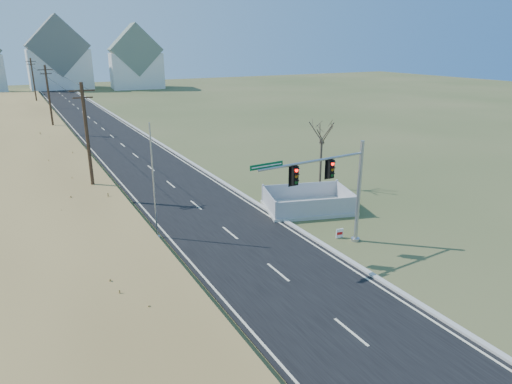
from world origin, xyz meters
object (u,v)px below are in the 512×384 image
(fence_enclosure, at_px, (308,206))
(traffic_signal_mast, at_px, (337,184))
(open_sign, at_px, (340,233))
(bare_tree, at_px, (322,131))
(flagpole, at_px, (154,194))

(fence_enclosure, bearing_deg, traffic_signal_mast, -95.16)
(open_sign, xyz_separation_m, bare_tree, (5.06, 9.08, 4.57))
(traffic_signal_mast, height_order, open_sign, traffic_signal_mast)
(flagpole, relative_size, bare_tree, 1.20)
(fence_enclosure, relative_size, bare_tree, 1.18)
(fence_enclosure, height_order, bare_tree, bare_tree)
(bare_tree, bearing_deg, fence_enclosure, -134.93)
(traffic_signal_mast, xyz_separation_m, fence_enclosure, (2.42, 6.14, -3.68))
(open_sign, xyz_separation_m, flagpole, (-10.08, 5.47, 2.60))
(traffic_signal_mast, distance_m, bare_tree, 11.83)
(open_sign, relative_size, flagpole, 0.08)
(flagpole, distance_m, bare_tree, 15.69)
(flagpole, bearing_deg, traffic_signal_mast, -35.73)
(open_sign, height_order, flagpole, flagpole)
(traffic_signal_mast, bearing_deg, flagpole, 140.38)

